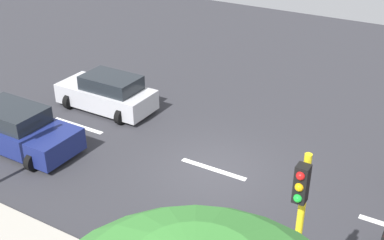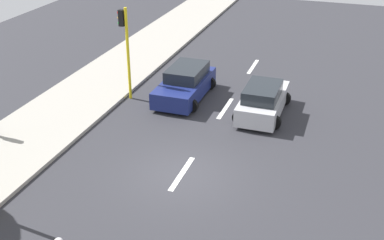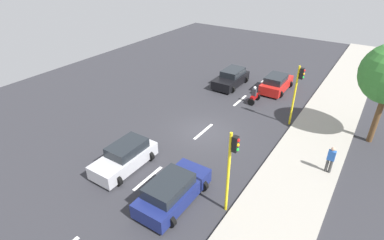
# 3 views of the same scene
# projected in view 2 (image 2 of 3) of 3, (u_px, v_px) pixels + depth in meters

# --- Properties ---
(ground_plane) EXTENTS (40.00, 60.00, 0.10)m
(ground_plane) POSITION_uv_depth(u_px,v_px,m) (182.00, 175.00, 18.19)
(ground_plane) COLOR #2D2D33
(sidewalk) EXTENTS (4.00, 60.00, 0.15)m
(sidewalk) POSITION_uv_depth(u_px,v_px,m) (22.00, 142.00, 20.17)
(sidewalk) COLOR #9E998E
(sidewalk) RESTS_ON ground
(lane_stripe_far_north) EXTENTS (0.20, 2.40, 0.01)m
(lane_stripe_far_north) POSITION_uv_depth(u_px,v_px,m) (253.00, 67.00, 28.34)
(lane_stripe_far_north) COLOR white
(lane_stripe_far_north) RESTS_ON ground
(lane_stripe_north) EXTENTS (0.20, 2.40, 0.01)m
(lane_stripe_north) POSITION_uv_depth(u_px,v_px,m) (225.00, 108.00, 23.25)
(lane_stripe_north) COLOR white
(lane_stripe_north) RESTS_ON ground
(lane_stripe_mid) EXTENTS (0.20, 2.40, 0.01)m
(lane_stripe_mid) POSITION_uv_depth(u_px,v_px,m) (182.00, 173.00, 18.17)
(lane_stripe_mid) COLOR white
(lane_stripe_mid) RESTS_ON ground
(car_dark_blue) EXTENTS (2.31, 4.38, 1.52)m
(car_dark_blue) POSITION_uv_depth(u_px,v_px,m) (185.00, 84.00, 24.14)
(car_dark_blue) COLOR navy
(car_dark_blue) RESTS_ON ground
(car_silver) EXTENTS (2.16, 4.07, 1.52)m
(car_silver) POSITION_uv_depth(u_px,v_px,m) (263.00, 100.00, 22.35)
(car_silver) COLOR #B7B7BC
(car_silver) RESTS_ON ground
(traffic_light_midblock) EXTENTS (0.49, 0.24, 4.50)m
(traffic_light_midblock) POSITION_uv_depth(u_px,v_px,m) (125.00, 41.00, 23.06)
(traffic_light_midblock) COLOR yellow
(traffic_light_midblock) RESTS_ON ground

